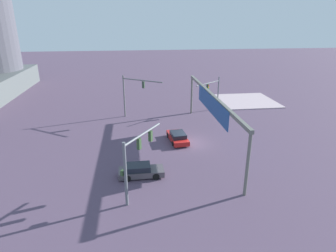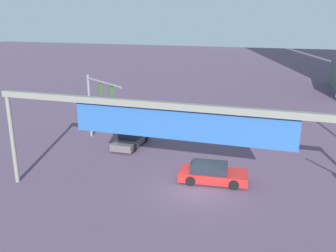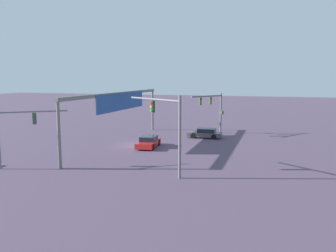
# 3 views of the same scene
# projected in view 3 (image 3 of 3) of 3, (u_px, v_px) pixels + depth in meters

# --- Properties ---
(ground_plane) EXTENTS (217.43, 217.43, 0.00)m
(ground_plane) POSITION_uv_depth(u_px,v_px,m) (139.00, 145.00, 39.08)
(ground_plane) COLOR #524055
(traffic_signal_near_corner) EXTENTS (4.65, 3.53, 5.45)m
(traffic_signal_near_corner) POSITION_uv_depth(u_px,v_px,m) (214.00, 106.00, 46.33)
(traffic_signal_near_corner) COLOR slate
(traffic_signal_near_corner) RESTS_ON ground
(traffic_signal_opposite_side) EXTENTS (3.56, 4.53, 5.37)m
(traffic_signal_opposite_side) POSITION_uv_depth(u_px,v_px,m) (17.00, 126.00, 29.02)
(traffic_signal_opposite_side) COLOR slate
(traffic_signal_opposite_side) RESTS_ON ground
(traffic_signal_cross_street) EXTENTS (3.82, 5.56, 6.28)m
(traffic_signal_cross_street) POSITION_uv_depth(u_px,v_px,m) (167.00, 120.00, 26.95)
(traffic_signal_cross_street) COLOR slate
(traffic_signal_cross_street) RESTS_ON ground
(overhead_sign_gantry) EXTENTS (23.02, 0.43, 5.94)m
(overhead_sign_gantry) POSITION_uv_depth(u_px,v_px,m) (119.00, 100.00, 39.31)
(overhead_sign_gantry) COLOR slate
(overhead_sign_gantry) RESTS_ON ground
(sedan_car_approaching) EXTENTS (4.48, 2.26, 1.21)m
(sedan_car_approaching) POSITION_uv_depth(u_px,v_px,m) (148.00, 142.00, 38.06)
(sedan_car_approaching) COLOR red
(sedan_car_approaching) RESTS_ON ground
(sedan_car_waiting_far) EXTENTS (1.86, 4.25, 1.21)m
(sedan_car_waiting_far) POSITION_uv_depth(u_px,v_px,m) (205.00, 133.00, 43.90)
(sedan_car_waiting_far) COLOR #4C464B
(sedan_car_waiting_far) RESTS_ON ground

